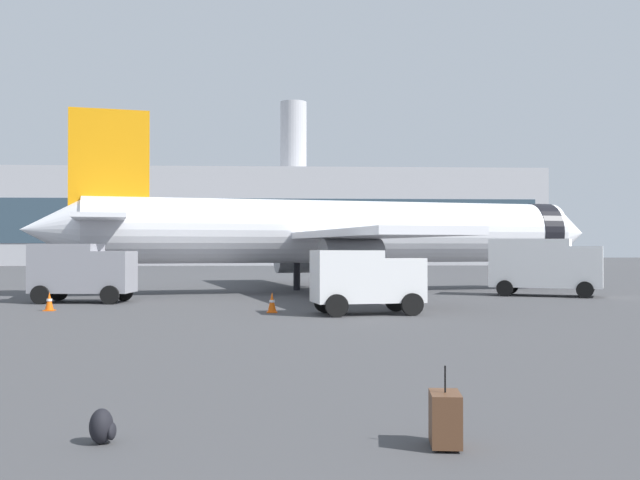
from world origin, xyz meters
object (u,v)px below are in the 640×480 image
traveller_backpack (102,427)px  rolling_suitcase (445,419)px  safety_cone_near (49,301)px  safety_cone_mid (272,303)px  airplane_at_gate (334,232)px  fuel_truck (544,264)px  cargo_van (366,279)px  service_truck (82,270)px

traveller_backpack → rolling_suitcase: bearing=-5.3°
safety_cone_near → safety_cone_mid: size_ratio=0.97×
airplane_at_gate → traveller_backpack: 35.18m
fuel_truck → safety_cone_mid: 18.14m
cargo_van → fuel_truck: bearing=43.9°
safety_cone_mid → traveller_backpack: bearing=-95.7°
cargo_van → safety_cone_mid: bearing=166.0°
service_truck → safety_cone_near: size_ratio=6.10×
airplane_at_gate → fuel_truck: size_ratio=5.49×
fuel_truck → safety_cone_near: fuel_truck is taller
rolling_suitcase → traveller_backpack: rolling_suitcase is taller
cargo_van → rolling_suitcase: size_ratio=4.24×
cargo_van → safety_cone_near: cargo_van is taller
airplane_at_gate → rolling_suitcase: (-0.97, -34.99, -3.27)m
service_truck → safety_cone_mid: service_truck is taller
fuel_truck → safety_cone_near: bearing=-160.9°
airplane_at_gate → service_truck: airplane_at_gate is taller
rolling_suitcase → fuel_truck: bearing=67.9°
airplane_at_gate → fuel_truck: 12.43m
airplane_at_gate → fuel_truck: (11.52, -4.27, -1.88)m
airplane_at_gate → rolling_suitcase: 35.16m
fuel_truck → safety_cone_mid: bearing=-146.7°
safety_cone_near → traveller_backpack: (7.51, -21.74, -0.17)m
service_truck → safety_cone_mid: bearing=-33.1°
fuel_truck → safety_cone_near: size_ratio=7.94×
cargo_van → airplane_at_gate: bearing=90.8°
cargo_van → safety_cone_mid: cargo_van is taller
service_truck → fuel_truck: fuel_truck is taller
service_truck → rolling_suitcase: bearing=-65.9°
airplane_at_gate → safety_cone_near: 18.65m
airplane_at_gate → cargo_van: 15.30m
safety_cone_near → service_truck: bearing=89.1°
safety_cone_near → rolling_suitcase: size_ratio=0.74×
fuel_truck → airplane_at_gate: bearing=159.7°
cargo_van → rolling_suitcase: cargo_van is taller
fuel_truck → safety_cone_mid: size_ratio=7.72×
fuel_truck → safety_cone_mid: (-15.13, -9.92, -1.36)m
service_truck → fuel_truck: size_ratio=0.77×
rolling_suitcase → service_truck: bearing=114.1°
airplane_at_gate → safety_cone_near: (-13.14, -12.82, -3.26)m
service_truck → safety_cone_near: 4.95m
traveller_backpack → cargo_van: bearing=73.3°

